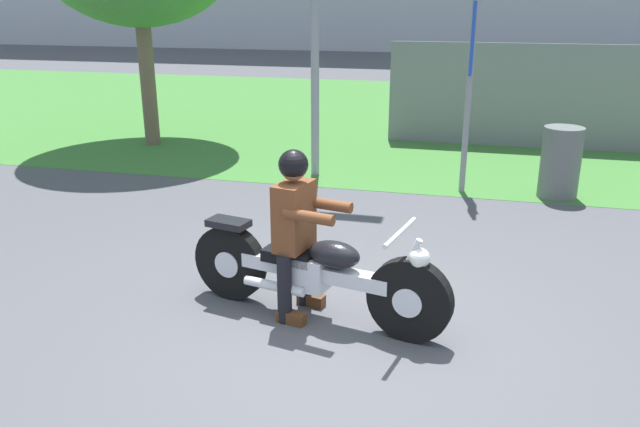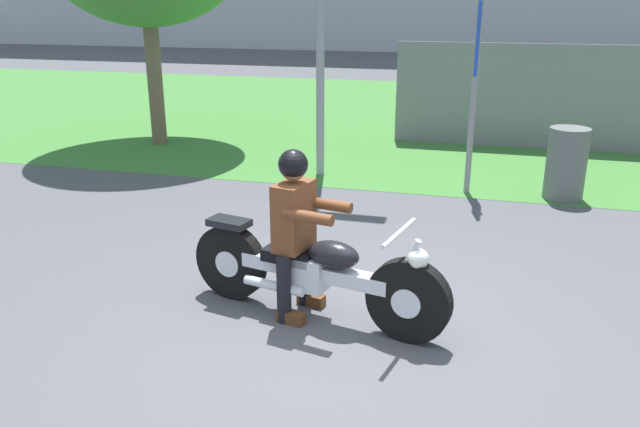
# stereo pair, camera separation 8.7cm
# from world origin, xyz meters

# --- Properties ---
(ground) EXTENTS (120.00, 120.00, 0.00)m
(ground) POSITION_xyz_m (0.00, 0.00, 0.00)
(ground) COLOR #4C4C51
(grass_verge) EXTENTS (60.00, 12.00, 0.01)m
(grass_verge) POSITION_xyz_m (0.00, 9.97, 0.00)
(grass_verge) COLOR #3D7533
(grass_verge) RESTS_ON ground
(motorcycle_lead) EXTENTS (2.30, 0.79, 0.90)m
(motorcycle_lead) POSITION_xyz_m (-0.28, 0.26, 0.41)
(motorcycle_lead) COLOR black
(motorcycle_lead) RESTS_ON ground
(rider_lead) EXTENTS (0.61, 0.54, 1.42)m
(rider_lead) POSITION_xyz_m (-0.44, 0.29, 0.83)
(rider_lead) COLOR black
(rider_lead) RESTS_ON ground
(trash_can) EXTENTS (0.51, 0.51, 0.95)m
(trash_can) POSITION_xyz_m (2.03, 4.29, 0.47)
(trash_can) COLOR #595E5B
(trash_can) RESTS_ON ground
(sign_banner) EXTENTS (0.08, 0.60, 2.60)m
(sign_banner) POSITION_xyz_m (0.78, 4.26, 1.72)
(sign_banner) COLOR gray
(sign_banner) RESTS_ON ground
(fence_segment) EXTENTS (7.00, 0.06, 1.80)m
(fence_segment) POSITION_xyz_m (2.82, 7.33, 0.90)
(fence_segment) COLOR slate
(fence_segment) RESTS_ON ground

